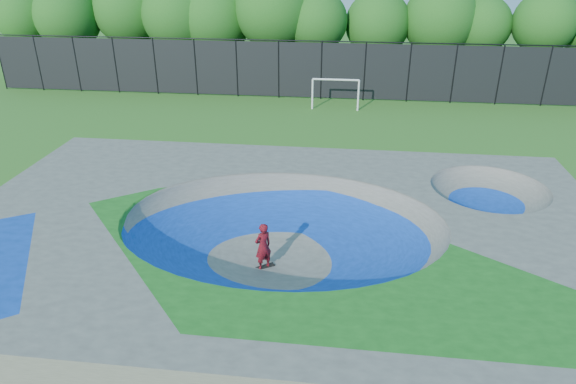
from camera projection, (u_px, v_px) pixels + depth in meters
The scene contains 7 objects.
ground at pixel (282, 258), 17.76m from camera, with size 120.00×120.00×0.00m, color #2D641C.
skate_deck at pixel (282, 239), 17.44m from camera, with size 22.00×14.00×1.50m, color gray.
skater at pixel (263, 246), 16.83m from camera, with size 0.61×0.40×1.68m, color red.
skateboard at pixel (264, 267), 17.18m from camera, with size 0.78×0.22×0.05m, color black.
soccer_goal at pixel (336, 88), 33.50m from camera, with size 3.13×0.12×2.07m.
fence at pixel (321, 69), 35.70m from camera, with size 48.09×0.09×4.04m.
treeline at pixel (278, 17), 39.63m from camera, with size 51.23×7.19×8.52m.
Camera 1 is at (2.01, -14.94, 9.68)m, focal length 32.00 mm.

